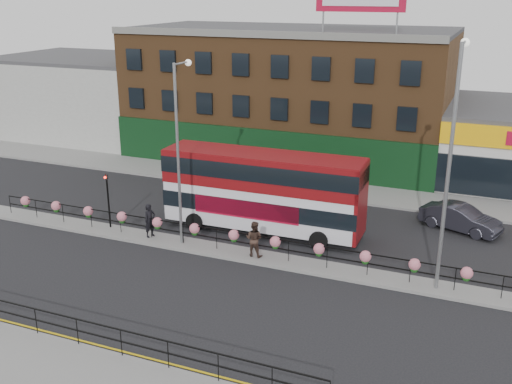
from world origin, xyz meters
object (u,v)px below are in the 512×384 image
at_px(lamp_column_west, 180,139).
at_px(pedestrian_b, 254,239).
at_px(pedestrian_a, 150,221).
at_px(double_decker_bus, 264,184).
at_px(car, 460,218).
at_px(lamp_column_east, 451,148).

bearing_deg(lamp_column_west, pedestrian_b, -4.00).
bearing_deg(lamp_column_west, pedestrian_a, -175.47).
relative_size(double_decker_bus, car, 2.38).
relative_size(pedestrian_b, lamp_column_west, 0.20).
xyz_separation_m(pedestrian_b, lamp_column_east, (9.05, 0.28, 5.60)).
bearing_deg(lamp_column_west, double_decker_bus, 44.58).
relative_size(car, pedestrian_a, 2.53).
relative_size(pedestrian_a, pedestrian_b, 1.00).
relative_size(lamp_column_west, lamp_column_east, 0.87).
distance_m(double_decker_bus, lamp_column_east, 11.20).
relative_size(double_decker_bus, pedestrian_b, 6.05).
bearing_deg(pedestrian_b, lamp_column_west, -2.05).
height_order(double_decker_bus, lamp_column_west, lamp_column_west).
distance_m(double_decker_bus, lamp_column_west, 5.58).
bearing_deg(pedestrian_b, double_decker_bus, -73.58).
xyz_separation_m(pedestrian_a, lamp_column_east, (15.32, 0.14, 5.59)).
xyz_separation_m(double_decker_bus, pedestrian_a, (-5.34, -3.45, -1.72)).
bearing_deg(lamp_column_east, car, 87.24).
xyz_separation_m(car, pedestrian_b, (-9.43, -8.01, 0.35)).
bearing_deg(pedestrian_b, car, -137.69).
distance_m(pedestrian_b, lamp_column_east, 10.65).
height_order(double_decker_bus, lamp_column_east, lamp_column_east).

